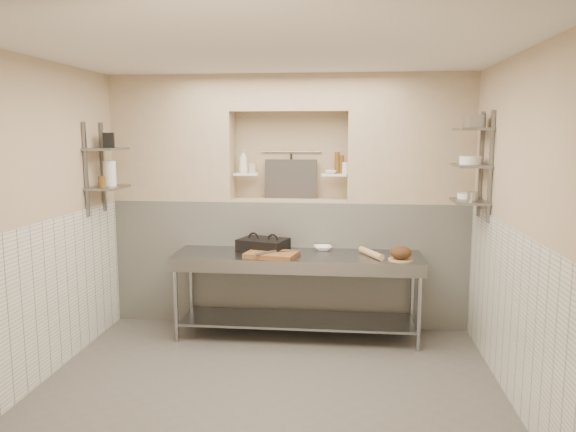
# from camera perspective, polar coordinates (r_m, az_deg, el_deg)

# --- Properties ---
(floor) EXTENTS (4.00, 3.90, 0.10)m
(floor) POSITION_cam_1_polar(r_m,az_deg,el_deg) (5.11, -1.89, -17.25)
(floor) COLOR #59544F
(floor) RESTS_ON ground
(ceiling) EXTENTS (4.00, 3.90, 0.10)m
(ceiling) POSITION_cam_1_polar(r_m,az_deg,el_deg) (4.66, -2.07, 16.91)
(ceiling) COLOR silver
(ceiling) RESTS_ON ground
(wall_left) EXTENTS (0.10, 3.90, 2.80)m
(wall_left) POSITION_cam_1_polar(r_m,az_deg,el_deg) (5.35, -24.29, -0.52)
(wall_left) COLOR tan
(wall_left) RESTS_ON ground
(wall_right) EXTENTS (0.10, 3.90, 2.80)m
(wall_right) POSITION_cam_1_polar(r_m,az_deg,el_deg) (4.83, 22.86, -1.32)
(wall_right) COLOR tan
(wall_right) RESTS_ON ground
(wall_back) EXTENTS (4.00, 0.10, 2.80)m
(wall_back) POSITION_cam_1_polar(r_m,az_deg,el_deg) (6.64, 0.41, 1.81)
(wall_back) COLOR tan
(wall_back) RESTS_ON ground
(wall_front) EXTENTS (4.00, 0.10, 2.80)m
(wall_front) POSITION_cam_1_polar(r_m,az_deg,el_deg) (2.75, -7.80, -7.75)
(wall_front) COLOR tan
(wall_front) RESTS_ON ground
(backwall_lower) EXTENTS (4.00, 0.40, 1.40)m
(backwall_lower) POSITION_cam_1_polar(r_m,az_deg,el_deg) (6.51, 0.19, -4.57)
(backwall_lower) COLOR silver
(backwall_lower) RESTS_ON floor
(alcove_sill) EXTENTS (1.30, 0.40, 0.02)m
(alcove_sill) POSITION_cam_1_polar(r_m,az_deg,el_deg) (6.39, 0.19, 1.65)
(alcove_sill) COLOR tan
(alcove_sill) RESTS_ON backwall_lower
(backwall_pillar_left) EXTENTS (1.35, 0.40, 1.40)m
(backwall_pillar_left) POSITION_cam_1_polar(r_m,az_deg,el_deg) (6.61, -11.42, 7.71)
(backwall_pillar_left) COLOR tan
(backwall_pillar_left) RESTS_ON backwall_lower
(backwall_pillar_right) EXTENTS (1.35, 0.40, 1.40)m
(backwall_pillar_right) POSITION_cam_1_polar(r_m,az_deg,el_deg) (6.35, 12.29, 7.66)
(backwall_pillar_right) COLOR tan
(backwall_pillar_right) RESTS_ON backwall_lower
(backwall_header) EXTENTS (1.30, 0.40, 0.40)m
(backwall_header) POSITION_cam_1_polar(r_m,az_deg,el_deg) (6.36, 0.19, 12.36)
(backwall_header) COLOR tan
(backwall_header) RESTS_ON backwall_lower
(wainscot_left) EXTENTS (0.02, 3.90, 1.40)m
(wainscot_left) POSITION_cam_1_polar(r_m,az_deg,el_deg) (5.46, -23.29, -7.81)
(wainscot_left) COLOR silver
(wainscot_left) RESTS_ON floor
(wainscot_right) EXTENTS (0.02, 3.90, 1.40)m
(wainscot_right) POSITION_cam_1_polar(r_m,az_deg,el_deg) (4.98, 21.73, -9.29)
(wainscot_right) COLOR silver
(wainscot_right) RESTS_ON floor
(alcove_shelf_left) EXTENTS (0.28, 0.16, 0.02)m
(alcove_shelf_left) POSITION_cam_1_polar(r_m,az_deg,el_deg) (6.43, -4.26, 4.27)
(alcove_shelf_left) COLOR white
(alcove_shelf_left) RESTS_ON backwall_lower
(alcove_shelf_right) EXTENTS (0.28, 0.16, 0.02)m
(alcove_shelf_right) POSITION_cam_1_polar(r_m,az_deg,el_deg) (6.33, 4.71, 4.20)
(alcove_shelf_right) COLOR white
(alcove_shelf_right) RESTS_ON backwall_lower
(utensil_rail) EXTENTS (0.70, 0.02, 0.02)m
(utensil_rail) POSITION_cam_1_polar(r_m,az_deg,el_deg) (6.52, 0.34, 6.54)
(utensil_rail) COLOR gray
(utensil_rail) RESTS_ON wall_back
(hanging_steel) EXTENTS (0.02, 0.02, 0.30)m
(hanging_steel) POSITION_cam_1_polar(r_m,az_deg,el_deg) (6.50, 0.32, 5.04)
(hanging_steel) COLOR black
(hanging_steel) RESTS_ON utensil_rail
(splash_panel) EXTENTS (0.60, 0.08, 0.45)m
(splash_panel) POSITION_cam_1_polar(r_m,az_deg,el_deg) (6.46, 0.28, 3.78)
(splash_panel) COLOR #383330
(splash_panel) RESTS_ON alcove_sill
(shelf_rail_left_a) EXTENTS (0.03, 0.03, 0.95)m
(shelf_rail_left_a) POSITION_cam_1_polar(r_m,az_deg,el_deg) (6.38, -18.28, 4.74)
(shelf_rail_left_a) COLOR slate
(shelf_rail_left_a) RESTS_ON wall_left
(shelf_rail_left_b) EXTENTS (0.03, 0.03, 0.95)m
(shelf_rail_left_b) POSITION_cam_1_polar(r_m,az_deg,el_deg) (6.02, -19.84, 4.47)
(shelf_rail_left_b) COLOR slate
(shelf_rail_left_b) RESTS_ON wall_left
(wall_shelf_left_lower) EXTENTS (0.30, 0.50, 0.02)m
(wall_shelf_left_lower) POSITION_cam_1_polar(r_m,az_deg,el_deg) (6.16, -17.81, 2.77)
(wall_shelf_left_lower) COLOR slate
(wall_shelf_left_lower) RESTS_ON wall_left
(wall_shelf_left_upper) EXTENTS (0.30, 0.50, 0.03)m
(wall_shelf_left_upper) POSITION_cam_1_polar(r_m,az_deg,el_deg) (6.14, -17.98, 6.49)
(wall_shelf_left_upper) COLOR slate
(wall_shelf_left_upper) RESTS_ON wall_left
(shelf_rail_right_a) EXTENTS (0.03, 0.03, 1.05)m
(shelf_rail_right_a) POSITION_cam_1_polar(r_m,az_deg,el_deg) (5.97, 18.97, 4.96)
(shelf_rail_right_a) COLOR slate
(shelf_rail_right_a) RESTS_ON wall_right
(shelf_rail_right_b) EXTENTS (0.03, 0.03, 1.05)m
(shelf_rail_right_b) POSITION_cam_1_polar(r_m,az_deg,el_deg) (5.58, 19.88, 4.71)
(shelf_rail_right_b) COLOR slate
(shelf_rail_right_b) RESTS_ON wall_right
(wall_shelf_right_lower) EXTENTS (0.30, 0.50, 0.02)m
(wall_shelf_right_lower) POSITION_cam_1_polar(r_m,az_deg,el_deg) (5.78, 17.94, 1.42)
(wall_shelf_right_lower) COLOR slate
(wall_shelf_right_lower) RESTS_ON wall_right
(wall_shelf_right_mid) EXTENTS (0.30, 0.50, 0.02)m
(wall_shelf_right_mid) POSITION_cam_1_polar(r_m,az_deg,el_deg) (5.75, 18.09, 4.89)
(wall_shelf_right_mid) COLOR slate
(wall_shelf_right_mid) RESTS_ON wall_right
(wall_shelf_right_upper) EXTENTS (0.30, 0.50, 0.03)m
(wall_shelf_right_upper) POSITION_cam_1_polar(r_m,az_deg,el_deg) (5.74, 18.25, 8.37)
(wall_shelf_right_upper) COLOR slate
(wall_shelf_right_upper) RESTS_ON wall_right
(prep_table) EXTENTS (2.60, 0.70, 0.90)m
(prep_table) POSITION_cam_1_polar(r_m,az_deg,el_deg) (5.96, 0.94, -6.36)
(prep_table) COLOR gray
(prep_table) RESTS_ON floor
(panini_press) EXTENTS (0.58, 0.50, 0.13)m
(panini_press) POSITION_cam_1_polar(r_m,az_deg,el_deg) (6.06, -2.53, -2.96)
(panini_press) COLOR black
(panini_press) RESTS_ON prep_table
(cutting_board) EXTENTS (0.58, 0.46, 0.05)m
(cutting_board) POSITION_cam_1_polar(r_m,az_deg,el_deg) (5.81, -1.66, -3.91)
(cutting_board) COLOR olive
(cutting_board) RESTS_ON prep_table
(knife_blade) EXTENTS (0.24, 0.13, 0.01)m
(knife_blade) POSITION_cam_1_polar(r_m,az_deg,el_deg) (5.83, 0.04, -3.60)
(knife_blade) COLOR gray
(knife_blade) RESTS_ON cutting_board
(tongs) EXTENTS (0.20, 0.24, 0.03)m
(tongs) POSITION_cam_1_polar(r_m,az_deg,el_deg) (5.72, -2.27, -3.75)
(tongs) COLOR gray
(tongs) RESTS_ON cutting_board
(mixing_bowl) EXTENTS (0.23, 0.23, 0.05)m
(mixing_bowl) POSITION_cam_1_polar(r_m,az_deg,el_deg) (6.12, 3.55, -3.27)
(mixing_bowl) COLOR white
(mixing_bowl) RESTS_ON prep_table
(rolling_pin) EXTENTS (0.25, 0.43, 0.07)m
(rolling_pin) POSITION_cam_1_polar(r_m,az_deg,el_deg) (5.86, 8.44, -3.77)
(rolling_pin) COLOR tan
(rolling_pin) RESTS_ON prep_table
(bread_board) EXTENTS (0.25, 0.25, 0.01)m
(bread_board) POSITION_cam_1_polar(r_m,az_deg,el_deg) (5.75, 11.37, -4.36)
(bread_board) COLOR tan
(bread_board) RESTS_ON prep_table
(bread_loaf) EXTENTS (0.21, 0.21, 0.13)m
(bread_loaf) POSITION_cam_1_polar(r_m,az_deg,el_deg) (5.74, 11.39, -3.66)
(bread_loaf) COLOR #4C2D19
(bread_loaf) RESTS_ON bread_board
(bottle_soap) EXTENTS (0.11, 0.12, 0.26)m
(bottle_soap) POSITION_cam_1_polar(r_m,az_deg,el_deg) (6.43, -4.55, 5.56)
(bottle_soap) COLOR white
(bottle_soap) RESTS_ON alcove_shelf_left
(jar_alcove) EXTENTS (0.07, 0.07, 0.11)m
(jar_alcove) POSITION_cam_1_polar(r_m,az_deg,el_deg) (6.44, -3.60, 4.87)
(jar_alcove) COLOR tan
(jar_alcove) RESTS_ON alcove_shelf_left
(bowl_alcove) EXTENTS (0.16, 0.16, 0.04)m
(bowl_alcove) POSITION_cam_1_polar(r_m,az_deg,el_deg) (6.32, 4.37, 4.49)
(bowl_alcove) COLOR white
(bowl_alcove) RESTS_ON alcove_shelf_right
(condiment_a) EXTENTS (0.06, 0.06, 0.21)m
(condiment_a) POSITION_cam_1_polar(r_m,az_deg,el_deg) (6.34, 5.46, 5.24)
(condiment_a) COLOR brown
(condiment_a) RESTS_ON alcove_shelf_right
(condiment_b) EXTENTS (0.06, 0.06, 0.24)m
(condiment_b) POSITION_cam_1_polar(r_m,az_deg,el_deg) (6.34, 5.01, 5.39)
(condiment_b) COLOR brown
(condiment_b) RESTS_ON alcove_shelf_right
(condiment_c) EXTENTS (0.08, 0.08, 0.13)m
(condiment_c) POSITION_cam_1_polar(r_m,az_deg,el_deg) (6.31, 5.87, 4.87)
(condiment_c) COLOR white
(condiment_c) RESTS_ON alcove_shelf_right
(jug_left) EXTENTS (0.13, 0.13, 0.26)m
(jug_left) POSITION_cam_1_polar(r_m,az_deg,el_deg) (6.20, -17.66, 4.15)
(jug_left) COLOR white
(jug_left) RESTS_ON wall_shelf_left_lower
(jar_left) EXTENTS (0.08, 0.08, 0.12)m
(jar_left) POSITION_cam_1_polar(r_m,az_deg,el_deg) (6.03, -18.37, 3.31)
(jar_left) COLOR brown
(jar_left) RESTS_ON wall_shelf_left_lower
(box_left_upper) EXTENTS (0.14, 0.14, 0.16)m
(box_left_upper) POSITION_cam_1_polar(r_m,az_deg,el_deg) (6.20, -17.75, 7.36)
(box_left_upper) COLOR black
(box_left_upper) RESTS_ON wall_shelf_left_upper
(bowl_right) EXTENTS (0.18, 0.18, 0.05)m
(bowl_right) POSITION_cam_1_polar(r_m,az_deg,el_deg) (5.91, 17.66, 1.97)
(bowl_right) COLOR white
(bowl_right) RESTS_ON wall_shelf_right_lower
(canister_right) EXTENTS (0.10, 0.10, 0.10)m
(canister_right) POSITION_cam_1_polar(r_m,az_deg,el_deg) (5.64, 18.23, 1.87)
(canister_right) COLOR gray
(canister_right) RESTS_ON wall_shelf_right_lower
(bowl_right_mid) EXTENTS (0.21, 0.21, 0.08)m
(bowl_right_mid) POSITION_cam_1_polar(r_m,az_deg,el_deg) (5.78, 18.04, 5.42)
(bowl_right_mid) COLOR white
(bowl_right_mid) RESTS_ON wall_shelf_right_mid
(basket_right) EXTENTS (0.19, 0.22, 0.12)m
(basket_right) POSITION_cam_1_polar(r_m,az_deg,el_deg) (5.71, 18.35, 9.12)
(basket_right) COLOR gray
(basket_right) RESTS_ON wall_shelf_right_upper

